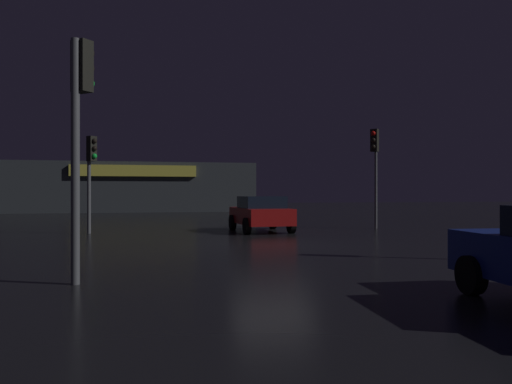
% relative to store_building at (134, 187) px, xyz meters
% --- Properties ---
extents(ground_plane, '(120.00, 120.00, 0.00)m').
position_rel_store_building_xyz_m(ground_plane, '(4.41, -29.93, -2.05)').
color(ground_plane, black).
extents(store_building, '(20.01, 6.75, 4.09)m').
position_rel_store_building_xyz_m(store_building, '(0.00, 0.00, 0.00)').
color(store_building, '#33383D').
rests_on(store_building, ground).
extents(traffic_signal_main, '(0.42, 0.42, 3.87)m').
position_rel_store_building_xyz_m(traffic_signal_main, '(-1.53, -24.07, 0.70)').
color(traffic_signal_main, '#595B60').
rests_on(traffic_signal_main, ground).
extents(traffic_signal_opposite, '(0.42, 0.43, 4.41)m').
position_rel_store_building_xyz_m(traffic_signal_opposite, '(-0.75, -35.66, 1.00)').
color(traffic_signal_opposite, '#595B60').
rests_on(traffic_signal_opposite, ground).
extents(traffic_signal_cross_left, '(0.42, 0.42, 4.48)m').
position_rel_store_building_xyz_m(traffic_signal_cross_left, '(10.69, -24.07, 1.24)').
color(traffic_signal_cross_left, '#595B60').
rests_on(traffic_signal_cross_left, ground).
extents(car_far, '(2.20, 3.89, 1.47)m').
position_rel_store_building_xyz_m(car_far, '(5.31, -24.48, -1.28)').
color(car_far, '#A51414').
rests_on(car_far, ground).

